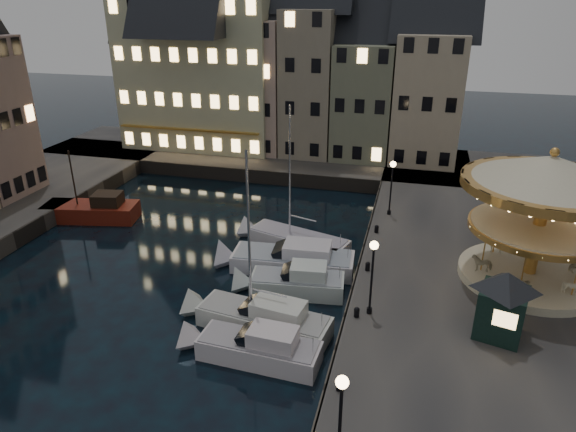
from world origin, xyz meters
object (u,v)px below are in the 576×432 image
(motorboat_f, at_px, (291,240))
(red_fishing_boat, at_px, (93,211))
(bollard_c, at_px, (368,266))
(bollard_a, at_px, (339,384))
(motorboat_d, at_px, (290,283))
(streetlamp_b, at_px, (373,267))
(ticket_kiosk, at_px, (505,293))
(motorboat_e, at_px, (287,260))
(motorboat_b, at_px, (251,348))
(streetlamp_a, at_px, (341,412))
(bollard_b, at_px, (357,312))
(bollard_d, at_px, (377,228))
(streetlamp_c, at_px, (392,180))
(motorboat_c, at_px, (257,318))
(carousel, at_px, (546,196))

(motorboat_f, bearing_deg, red_fishing_boat, 177.36)
(bollard_c, distance_m, red_fishing_boat, 22.94)
(bollard_a, distance_m, motorboat_d, 10.02)
(streetlamp_b, bearing_deg, ticket_kiosk, -2.38)
(motorboat_e, bearing_deg, motorboat_b, -86.35)
(streetlamp_a, xyz_separation_m, bollard_b, (-0.60, 9.50, -2.41))
(bollard_a, distance_m, bollard_c, 10.50)
(streetlamp_b, bearing_deg, bollard_d, 93.43)
(bollard_d, bearing_deg, streetlamp_c, 80.27)
(bollard_a, bearing_deg, motorboat_e, 114.52)
(motorboat_c, relative_size, motorboat_d, 1.65)
(motorboat_d, bearing_deg, ticket_kiosk, -15.93)
(streetlamp_c, bearing_deg, motorboat_e, -127.25)
(bollard_b, bearing_deg, red_fishing_boat, 155.66)
(motorboat_e, height_order, ticket_kiosk, ticket_kiosk)
(streetlamp_b, relative_size, bollard_d, 7.32)
(streetlamp_b, relative_size, motorboat_b, 0.59)
(bollard_c, height_order, red_fishing_boat, red_fishing_boat)
(streetlamp_c, xyz_separation_m, motorboat_e, (-5.94, -7.81, -3.37))
(streetlamp_a, distance_m, bollard_a, 4.71)
(streetlamp_b, distance_m, bollard_c, 5.14)
(bollard_a, distance_m, red_fishing_boat, 27.27)
(motorboat_d, relative_size, motorboat_e, 0.74)
(streetlamp_c, relative_size, bollard_d, 7.32)
(motorboat_b, xyz_separation_m, motorboat_d, (0.35, 6.44, -0.00))
(streetlamp_a, bearing_deg, ticket_kiosk, 57.26)
(motorboat_e, distance_m, red_fishing_boat, 17.45)
(bollard_a, bearing_deg, bollard_b, 90.00)
(motorboat_b, xyz_separation_m, motorboat_e, (-0.58, 9.18, 0.01))
(motorboat_c, bearing_deg, streetlamp_a, -56.94)
(motorboat_e, bearing_deg, bollard_d, 38.90)
(motorboat_c, bearing_deg, ticket_kiosk, 3.67)
(streetlamp_b, distance_m, bollard_b, 2.54)
(motorboat_f, bearing_deg, motorboat_c, -86.55)
(streetlamp_a, xyz_separation_m, bollard_a, (-0.60, 4.00, -2.41))
(streetlamp_c, bearing_deg, bollard_c, -93.81)
(streetlamp_b, height_order, bollard_d, streetlamp_b)
(motorboat_d, relative_size, ticket_kiosk, 1.70)
(motorboat_d, height_order, carousel, carousel)
(bollard_c, relative_size, ticket_kiosk, 0.15)
(bollard_b, xyz_separation_m, motorboat_b, (-4.75, -2.98, -0.96))
(motorboat_f, height_order, carousel, motorboat_f)
(streetlamp_c, relative_size, motorboat_f, 0.38)
(streetlamp_b, distance_m, motorboat_d, 6.72)
(streetlamp_c, xyz_separation_m, carousel, (8.61, -7.69, 2.50))
(bollard_b, relative_size, red_fishing_boat, 0.07)
(red_fishing_boat, distance_m, ticket_kiosk, 30.97)
(bollard_c, relative_size, motorboat_f, 0.05)
(bollard_b, xyz_separation_m, motorboat_c, (-5.24, -0.54, -0.93))
(motorboat_d, bearing_deg, bollard_a, -63.82)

